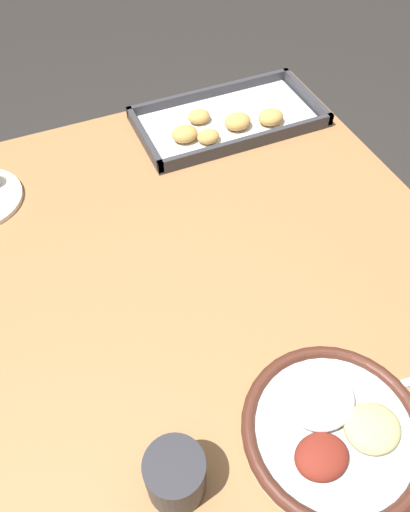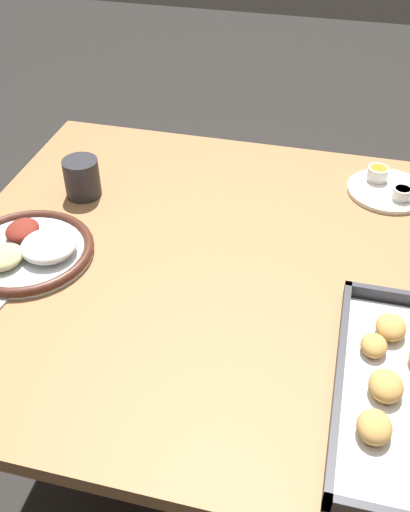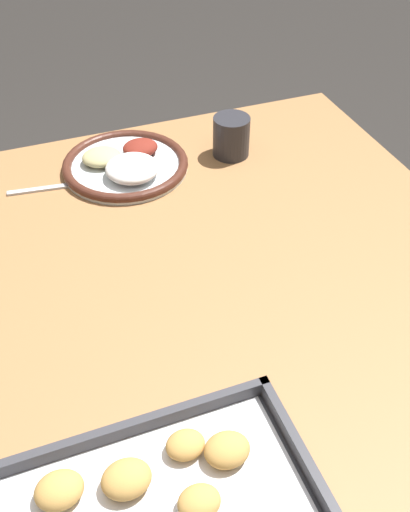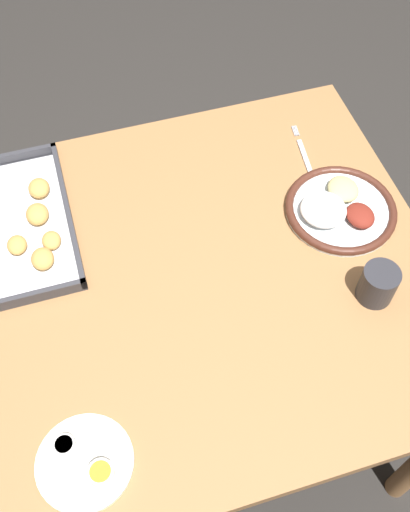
{
  "view_description": "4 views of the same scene",
  "coord_description": "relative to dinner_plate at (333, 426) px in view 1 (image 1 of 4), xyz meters",
  "views": [
    {
      "loc": [
        -0.2,
        -0.51,
        1.49
      ],
      "look_at": [
        0.02,
        0.0,
        0.81
      ],
      "focal_mm": 35.0,
      "sensor_mm": 36.0,
      "label": 1
    },
    {
      "loc": [
        0.87,
        0.21,
        1.52
      ],
      "look_at": [
        0.02,
        0.0,
        0.81
      ],
      "focal_mm": 42.0,
      "sensor_mm": 36.0,
      "label": 2
    },
    {
      "loc": [
        0.29,
        0.71,
        1.48
      ],
      "look_at": [
        0.02,
        0.0,
        0.81
      ],
      "focal_mm": 42.0,
      "sensor_mm": 36.0,
      "label": 3
    },
    {
      "loc": [
        -0.68,
        0.21,
        1.9
      ],
      "look_at": [
        0.02,
        0.0,
        0.81
      ],
      "focal_mm": 42.0,
      "sensor_mm": 36.0,
      "label": 4
    }
  ],
  "objects": [
    {
      "name": "drinking_cup",
      "position": [
        -0.23,
        0.02,
        0.03
      ],
      "size": [
        0.08,
        0.08,
        0.09
      ],
      "color": "#28282D",
      "rests_on": "dining_table"
    },
    {
      "name": "dinner_plate",
      "position": [
        0.0,
        0.0,
        0.0
      ],
      "size": [
        0.26,
        0.26,
        0.05
      ],
      "color": "silver",
      "rests_on": "dining_table"
    },
    {
      "name": "ground_plane",
      "position": [
        -0.07,
        0.34,
        -0.79
      ],
      "size": [
        8.0,
        8.0,
        0.0
      ],
      "primitive_type": "plane",
      "color": "#282623"
    },
    {
      "name": "dining_table",
      "position": [
        -0.07,
        0.34,
        -0.13
      ],
      "size": [
        0.98,
        1.03,
        0.78
      ],
      "color": "olive",
      "rests_on": "ground_plane"
    },
    {
      "name": "baking_tray",
      "position": [
        0.17,
        0.71,
        -0.0
      ],
      "size": [
        0.43,
        0.22,
        0.04
      ],
      "color": "#333338",
      "rests_on": "dining_table"
    }
  ]
}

